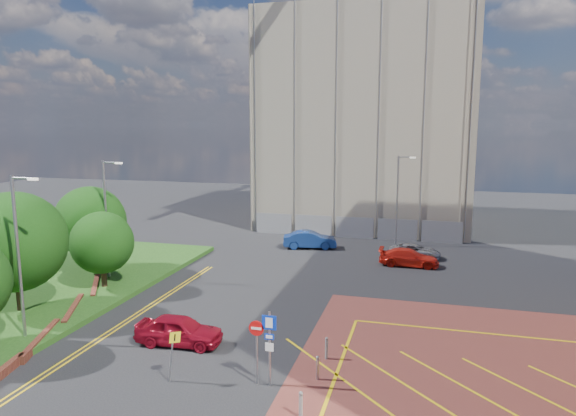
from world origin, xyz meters
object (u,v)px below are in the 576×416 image
at_px(lamp_left_near, 19,251).
at_px(lamp_left_far, 107,214).
at_px(lamp_back, 398,197).
at_px(car_red_left, 179,330).
at_px(sign_cluster, 265,341).
at_px(car_blue_back, 310,240).
at_px(car_red_back, 409,257).
at_px(warning_sign, 173,350).
at_px(tree_b, 15,242).
at_px(tree_d, 90,222).
at_px(tree_c, 102,243).
at_px(car_silver_back, 415,251).

relative_size(lamp_left_near, lamp_left_far, 1.00).
height_order(lamp_back, car_red_left, lamp_back).
bearing_deg(lamp_back, sign_cluster, -97.97).
relative_size(car_blue_back, car_red_back, 1.02).
bearing_deg(lamp_back, warning_sign, -105.21).
bearing_deg(sign_cluster, lamp_left_near, 175.44).
height_order(lamp_left_near, lamp_left_far, same).
height_order(lamp_back, car_red_back, lamp_back).
distance_m(tree_b, car_red_back, 26.70).
bearing_deg(warning_sign, car_red_back, 67.15).
xyz_separation_m(tree_d, car_red_back, (21.88, 8.24, -3.22)).
relative_size(tree_c, lamp_left_near, 0.61).
height_order(tree_d, car_blue_back, tree_d).
height_order(car_red_left, car_blue_back, car_blue_back).
distance_m(tree_c, car_red_left, 10.86).
bearing_deg(lamp_left_far, car_blue_back, 48.81).
distance_m(tree_b, tree_d, 8.07).
bearing_deg(tree_b, warning_sign, -21.59).
bearing_deg(lamp_left_near, lamp_back, 57.60).
bearing_deg(lamp_back, tree_b, -130.41).
distance_m(lamp_back, sign_cluster, 27.38).
xyz_separation_m(lamp_left_near, car_red_back, (17.80, 19.24, -4.01)).
relative_size(sign_cluster, car_silver_back, 0.78).
bearing_deg(sign_cluster, car_blue_back, 98.28).
xyz_separation_m(warning_sign, car_silver_back, (9.22, 23.57, -0.86)).
relative_size(tree_d, warning_sign, 2.70).
relative_size(tree_d, car_blue_back, 1.32).
bearing_deg(tree_c, lamp_left_far, 114.71).
xyz_separation_m(car_red_left, car_blue_back, (1.80, 21.12, 0.03)).
bearing_deg(warning_sign, car_red_left, 113.35).
xyz_separation_m(tree_b, tree_c, (2.00, 5.00, -1.04)).
bearing_deg(warning_sign, car_blue_back, 89.32).
bearing_deg(car_silver_back, tree_b, 134.33).
relative_size(tree_c, car_red_left, 1.15).
relative_size(lamp_left_far, car_red_left, 1.87).
xyz_separation_m(car_red_back, car_silver_back, (0.37, 2.56, -0.08)).
xyz_separation_m(sign_cluster, car_silver_back, (5.45, 22.82, -1.38)).
xyz_separation_m(car_red_left, car_silver_back, (10.73, 20.08, -0.16)).
relative_size(tree_b, car_red_back, 1.50).
bearing_deg(lamp_back, lamp_left_far, -139.14).
xyz_separation_m(lamp_left_far, car_red_left, (9.44, -8.27, -3.93)).
bearing_deg(tree_d, warning_sign, -44.40).
bearing_deg(tree_c, car_red_left, -36.33).
xyz_separation_m(sign_cluster, warning_sign, (-3.77, -0.74, -0.52)).
bearing_deg(lamp_left_far, car_red_back, 25.02).
distance_m(tree_d, car_blue_back, 18.10).
xyz_separation_m(lamp_left_near, lamp_back, (16.50, 26.00, -0.30)).
bearing_deg(warning_sign, tree_c, 135.78).
xyz_separation_m(lamp_left_near, car_silver_back, (18.17, 21.81, -4.09)).
bearing_deg(lamp_back, car_silver_back, -68.27).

